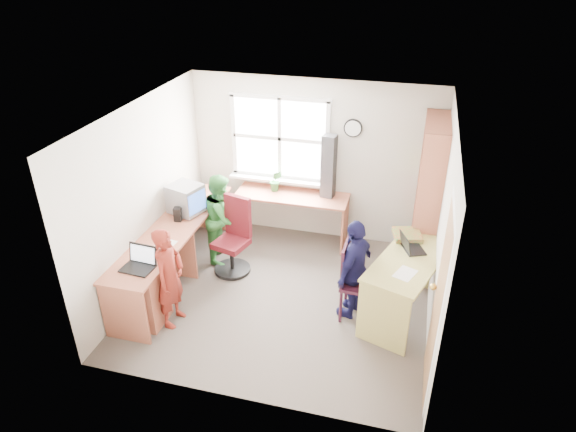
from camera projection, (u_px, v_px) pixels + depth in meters
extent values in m
cube|color=#463E37|center=(283.00, 297.00, 6.59)|extent=(3.60, 3.40, 0.02)
cube|color=white|center=(282.00, 114.00, 5.43)|extent=(3.60, 3.40, 0.02)
cube|color=beige|center=(313.00, 161.00, 7.46)|extent=(3.60, 0.02, 2.40)
cube|color=beige|center=(232.00, 303.00, 4.56)|extent=(3.60, 0.02, 2.40)
cube|color=beige|center=(143.00, 197.00, 6.41)|extent=(0.02, 3.40, 2.40)
cube|color=beige|center=(442.00, 235.00, 5.60)|extent=(0.02, 3.40, 2.40)
cube|color=white|center=(280.00, 139.00, 7.41)|extent=(1.40, 0.01, 1.20)
cube|color=white|center=(280.00, 139.00, 7.40)|extent=(1.48, 0.04, 1.28)
cube|color=#9D6E44|center=(437.00, 308.00, 4.81)|extent=(0.02, 0.82, 2.00)
sphere|color=gold|center=(433.00, 287.00, 5.10)|extent=(0.07, 0.07, 0.07)
cylinder|color=black|center=(353.00, 128.00, 7.05)|extent=(0.26, 0.03, 0.26)
cylinder|color=white|center=(353.00, 128.00, 7.03)|extent=(0.22, 0.01, 0.22)
cube|color=#B46248|center=(173.00, 229.00, 6.65)|extent=(0.60, 2.70, 0.03)
cube|color=#B46248|center=(292.00, 196.00, 7.49)|extent=(1.65, 0.56, 0.03)
cube|color=#B46248|center=(176.00, 253.00, 6.83)|extent=(0.56, 0.03, 0.72)
cube|color=#B46248|center=(124.00, 315.00, 5.71)|extent=(0.56, 0.03, 0.72)
cube|color=#B46248|center=(214.00, 208.00, 7.95)|extent=(0.56, 0.03, 0.72)
cube|color=#B46248|center=(345.00, 225.00, 7.49)|extent=(0.03, 0.52, 0.72)
cube|color=#B46248|center=(141.00, 295.00, 6.02)|extent=(0.54, 0.45, 0.72)
cube|color=tan|center=(410.00, 260.00, 5.91)|extent=(1.05, 1.52, 0.03)
cube|color=tan|center=(382.00, 319.00, 5.61)|extent=(0.58, 0.22, 0.77)
cube|color=tan|center=(426.00, 262.00, 6.60)|extent=(0.58, 0.22, 0.77)
cube|color=#B46248|center=(427.00, 216.00, 6.29)|extent=(0.30, 0.02, 2.10)
cube|color=#B46248|center=(429.00, 183.00, 7.14)|extent=(0.30, 0.02, 2.10)
cube|color=#B46248|center=(439.00, 122.00, 6.22)|extent=(0.30, 1.00, 0.02)
cube|color=#B46248|center=(419.00, 261.00, 7.19)|extent=(0.30, 1.00, 0.02)
cube|color=#B46248|center=(422.00, 240.00, 7.02)|extent=(0.30, 1.00, 0.02)
cube|color=#B46248|center=(425.00, 215.00, 6.83)|extent=(0.30, 1.00, 0.02)
cube|color=#B46248|center=(429.00, 189.00, 6.65)|extent=(0.30, 1.00, 0.02)
cube|color=#B46248|center=(433.00, 162.00, 6.47)|extent=(0.30, 1.00, 0.02)
cube|color=#B46248|center=(437.00, 134.00, 6.29)|extent=(0.30, 1.00, 0.02)
cube|color=#AF2319|center=(419.00, 264.00, 6.86)|extent=(0.25, 0.28, 0.27)
cube|color=#194696|center=(420.00, 251.00, 7.13)|extent=(0.25, 0.30, 0.29)
cube|color=#1E7D35|center=(421.00, 240.00, 7.38)|extent=(0.25, 0.26, 0.30)
cube|color=gold|center=(423.00, 240.00, 6.68)|extent=(0.25, 0.28, 0.30)
cube|color=#73327D|center=(423.00, 228.00, 6.95)|extent=(0.25, 0.30, 0.32)
cube|color=orange|center=(424.00, 219.00, 7.21)|extent=(0.25, 0.26, 0.29)
cube|color=#252525|center=(426.00, 214.00, 6.50)|extent=(0.25, 0.28, 0.32)
cube|color=beige|center=(427.00, 204.00, 6.78)|extent=(0.25, 0.30, 0.29)
cube|color=#AF2319|center=(427.00, 194.00, 7.03)|extent=(0.25, 0.26, 0.30)
cube|color=#194696|center=(430.00, 188.00, 6.32)|extent=(0.25, 0.28, 0.29)
cube|color=#1E7D35|center=(431.00, 177.00, 6.59)|extent=(0.25, 0.30, 0.30)
cube|color=gold|center=(431.00, 168.00, 6.84)|extent=(0.25, 0.26, 0.32)
cube|color=#73327D|center=(435.00, 159.00, 6.14)|extent=(0.25, 0.28, 0.30)
cube|color=orange|center=(435.00, 149.00, 6.40)|extent=(0.25, 0.30, 0.32)
cube|color=#252525|center=(435.00, 142.00, 6.67)|extent=(0.25, 0.26, 0.29)
cylinder|color=black|center=(233.00, 269.00, 7.08)|extent=(0.61, 0.61, 0.04)
cylinder|color=black|center=(232.00, 257.00, 6.98)|extent=(0.06, 0.06, 0.37)
cube|color=#530F15|center=(231.00, 244.00, 6.88)|extent=(0.50, 0.50, 0.08)
cube|color=#530F15|center=(238.00, 216.00, 6.87)|extent=(0.39, 0.17, 0.58)
cylinder|color=#361221|center=(341.00, 306.00, 6.05)|extent=(0.04, 0.04, 0.46)
cylinder|color=#361221|center=(372.00, 312.00, 5.96)|extent=(0.04, 0.04, 0.46)
cylinder|color=#361221|center=(346.00, 288.00, 6.36)|extent=(0.04, 0.04, 0.46)
cylinder|color=#361221|center=(376.00, 293.00, 6.27)|extent=(0.04, 0.04, 0.46)
cube|color=#361221|center=(360.00, 284.00, 6.04)|extent=(0.44, 0.44, 0.04)
cube|color=#361221|center=(345.00, 262.00, 5.97)|extent=(0.04, 0.41, 0.51)
cube|color=gray|center=(187.00, 212.00, 7.01)|extent=(0.36, 0.32, 0.02)
cube|color=gray|center=(186.00, 198.00, 6.91)|extent=(0.51, 0.48, 0.39)
cube|color=#3F72F2|center=(197.00, 202.00, 6.81)|extent=(0.10, 0.31, 0.28)
cube|color=black|center=(138.00, 268.00, 5.81)|extent=(0.37, 0.28, 0.02)
cube|color=black|center=(143.00, 254.00, 5.86)|extent=(0.36, 0.09, 0.23)
cube|color=white|center=(143.00, 254.00, 5.85)|extent=(0.31, 0.07, 0.19)
cube|color=black|center=(413.00, 249.00, 6.08)|extent=(0.32, 0.36, 0.02)
cube|color=black|center=(405.00, 243.00, 6.02)|extent=(0.17, 0.30, 0.20)
cube|color=#3F72F2|center=(406.00, 243.00, 6.02)|extent=(0.14, 0.26, 0.16)
cube|color=black|center=(178.00, 214.00, 6.76)|extent=(0.11, 0.11, 0.19)
cube|color=black|center=(199.00, 198.00, 7.19)|extent=(0.10, 0.10, 0.19)
cube|color=black|center=(329.00, 167.00, 7.23)|extent=(0.21, 0.19, 0.93)
cube|color=red|center=(407.00, 235.00, 6.32)|extent=(0.40, 0.40, 0.07)
cube|color=silver|center=(164.00, 246.00, 6.24)|extent=(0.25, 0.33, 0.00)
cube|color=silver|center=(405.00, 274.00, 5.65)|extent=(0.28, 0.33, 0.00)
imported|color=#2B6D31|center=(276.00, 181.00, 7.52)|extent=(0.20, 0.17, 0.33)
imported|color=maroon|center=(170.00, 278.00, 5.88)|extent=(0.33, 0.48, 1.26)
imported|color=#327F34|center=(222.00, 218.00, 7.11)|extent=(0.57, 0.68, 1.28)
imported|color=#151440|center=(355.00, 269.00, 6.01)|extent=(0.53, 0.81, 1.28)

